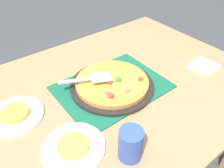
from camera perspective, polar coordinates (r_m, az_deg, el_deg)
name	(u,v)px	position (r m, az deg, el deg)	size (l,w,h in m)	color
dining_table	(112,105)	(1.11, 0.00, -5.21)	(1.40, 1.00, 0.75)	#9E7A56
placemat	(112,87)	(1.03, 0.00, -0.73)	(0.48, 0.36, 0.01)	#145B42
pizza_pan	(112,85)	(1.03, 0.00, -0.30)	(0.38, 0.38, 0.01)	black
pizza	(112,82)	(1.01, 0.04, 0.52)	(0.33, 0.33, 0.05)	#B78442
plate_near_left	(15,116)	(0.98, -23.21, -7.34)	(0.22, 0.22, 0.01)	white
plate_far_right	(74,148)	(0.82, -9.69, -15.55)	(0.22, 0.22, 0.01)	white
served_slice_left	(14,113)	(0.97, -23.40, -6.80)	(0.11, 0.11, 0.02)	gold
served_slice_right	(73,145)	(0.81, -9.79, -15.01)	(0.11, 0.11, 0.02)	#EAB747
cup_near	(131,144)	(0.75, 4.70, -14.89)	(0.08, 0.08, 0.12)	#3351AD
pizza_server	(90,79)	(0.98, -5.58, 1.38)	(0.23, 0.13, 0.01)	silver
napkin_stack	(204,66)	(1.25, 22.17, 4.20)	(0.12, 0.12, 0.02)	white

